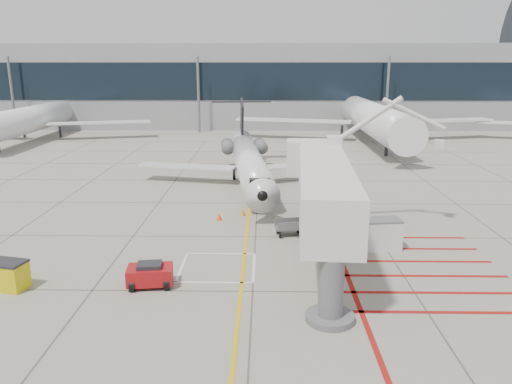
{
  "coord_description": "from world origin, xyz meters",
  "views": [
    {
      "loc": [
        0.56,
        -26.65,
        11.0
      ],
      "look_at": [
        0.0,
        6.0,
        2.5
      ],
      "focal_mm": 35.0,
      "sensor_mm": 36.0,
      "label": 1
    }
  ],
  "objects_px": {
    "jet_bridge": "(325,200)",
    "spill_bin": "(8,275)",
    "regional_jet": "(251,152)",
    "pushback_tug": "(150,274)"
  },
  "relations": [
    {
      "from": "jet_bridge",
      "to": "spill_bin",
      "type": "relative_size",
      "value": 11.01
    },
    {
      "from": "regional_jet",
      "to": "jet_bridge",
      "type": "bearing_deg",
      "value": -80.84
    },
    {
      "from": "regional_jet",
      "to": "pushback_tug",
      "type": "height_order",
      "value": "regional_jet"
    },
    {
      "from": "pushback_tug",
      "to": "spill_bin",
      "type": "xyz_separation_m",
      "value": [
        -6.98,
        -0.44,
        0.08
      ]
    },
    {
      "from": "jet_bridge",
      "to": "spill_bin",
      "type": "xyz_separation_m",
      "value": [
        -16.05,
        -3.49,
        -3.01
      ]
    },
    {
      "from": "pushback_tug",
      "to": "spill_bin",
      "type": "bearing_deg",
      "value": 176.52
    },
    {
      "from": "regional_jet",
      "to": "spill_bin",
      "type": "relative_size",
      "value": 15.82
    },
    {
      "from": "regional_jet",
      "to": "spill_bin",
      "type": "distance_m",
      "value": 23.13
    },
    {
      "from": "regional_jet",
      "to": "pushback_tug",
      "type": "distance_m",
      "value": 20.13
    },
    {
      "from": "regional_jet",
      "to": "pushback_tug",
      "type": "xyz_separation_m",
      "value": [
        -4.62,
        -19.38,
        -2.87
      ]
    }
  ]
}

